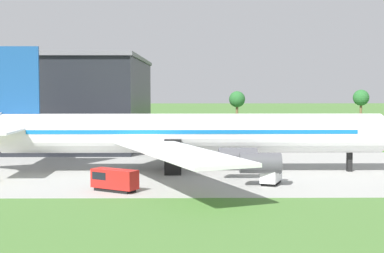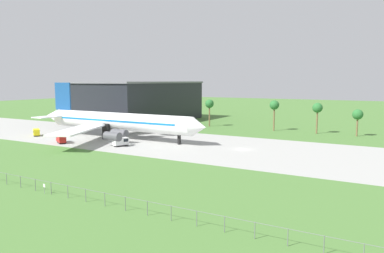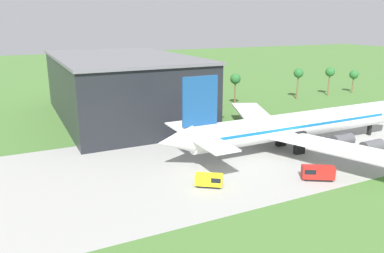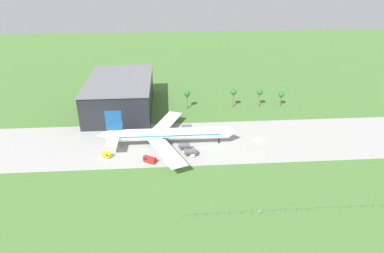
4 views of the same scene
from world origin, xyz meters
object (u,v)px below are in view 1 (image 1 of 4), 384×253
jet_airliner (183,134)px  fuel_truck (113,179)px  catering_van (271,174)px  terminal_building (63,100)px

jet_airliner → fuel_truck: 18.31m
catering_van → terminal_building: size_ratio=0.08×
terminal_building → jet_airliner: bearing=-60.1°
catering_van → jet_airliner: bearing=136.2°
terminal_building → fuel_truck: bearing=-73.3°
fuel_truck → catering_van: bearing=13.5°
jet_airliner → fuel_truck: jet_airliner is taller
fuel_truck → terminal_building: bearing=106.7°
jet_airliner → catering_van: bearing=-43.8°
fuel_truck → catering_van: (19.82, 4.77, -0.10)m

